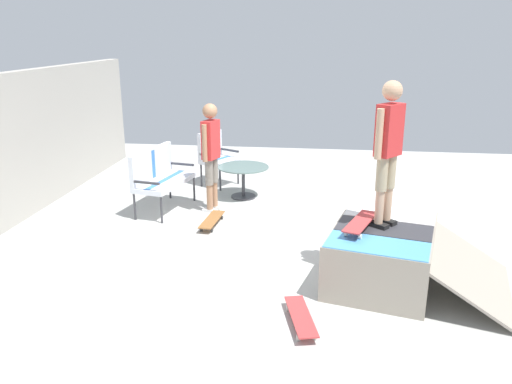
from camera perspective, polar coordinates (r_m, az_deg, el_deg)
ground_plane at (r=7.41m, az=1.59°, el=-5.45°), size 12.00×12.00×0.10m
back_wall_cinderblock at (r=8.42m, az=-26.60°, el=3.93°), size 9.00×0.20×2.26m
skate_ramp at (r=6.25m, az=14.21°, el=-6.73°), size 2.01×2.30×0.66m
patio_bench at (r=8.51m, az=-10.81°, el=2.03°), size 1.33×0.78×1.02m
patio_chair_near_house at (r=9.82m, az=-4.61°, el=4.32°), size 0.81×0.78×1.02m
patio_table at (r=9.04m, az=-1.42°, el=1.85°), size 0.90×0.90×0.57m
person_watching at (r=8.23m, az=-5.05°, el=4.80°), size 0.46×0.31×1.77m
person_skater at (r=5.93m, az=14.54°, el=5.23°), size 0.39×0.36×1.67m
skateboard_by_bench at (r=7.84m, az=-4.94°, el=-3.12°), size 0.81×0.26×0.10m
skateboard_spare at (r=5.32m, az=5.02°, el=-13.68°), size 0.82×0.39×0.10m
skateboard_on_ramp at (r=5.99m, az=11.59°, el=-3.33°), size 0.82×0.46×0.10m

